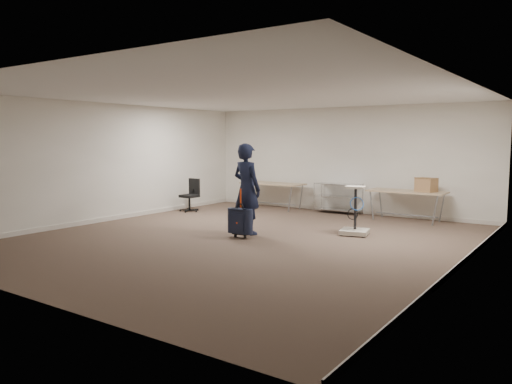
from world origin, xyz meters
The scene contains 10 objects.
ground centered at (0.00, 0.00, 0.00)m, with size 9.00×9.00×0.00m, color #46352A.
room_shell centered at (0.00, 1.38, 0.05)m, with size 8.00×9.00×9.00m.
folding_table_left centered at (-1.90, 3.95, 0.68)m, with size 1.80×0.75×0.73m.
folding_table_right centered at (1.90, 3.95, 0.68)m, with size 1.80×0.75×0.73m.
wire_shelf centered at (0.00, 4.20, 0.44)m, with size 1.22×0.47×0.80m.
person centered at (-0.29, 0.46, 0.93)m, with size 0.68×0.45×1.87m, color black.
suitcase centered at (-0.15, 0.04, 0.33)m, with size 0.37×0.22×0.98m.
office_chair centered at (-3.46, 2.25, 0.27)m, with size 0.54×0.54×0.89m.
equipment_cart centered at (1.59, 1.62, 0.26)m, with size 0.65×0.65×1.00m.
cardboard_box centered at (2.34, 4.00, 0.89)m, with size 0.43×0.32×0.32m, color #9C7B48.
Camera 1 is at (5.65, -7.80, 1.94)m, focal length 35.00 mm.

